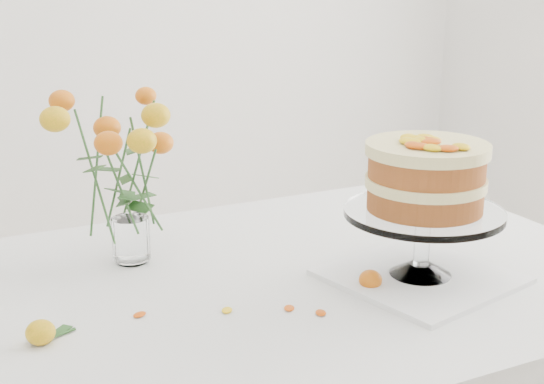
# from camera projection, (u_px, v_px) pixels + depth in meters

# --- Properties ---
(table) EXTENTS (1.43, 0.93, 0.76)m
(table) POSITION_uv_depth(u_px,v_px,m) (265.00, 318.00, 1.46)
(table) COLOR #A97C62
(table) RESTS_ON ground
(napkin) EXTENTS (0.37, 0.37, 0.01)m
(napkin) POSITION_uv_depth(u_px,v_px,m) (420.00, 276.00, 1.44)
(napkin) COLOR white
(napkin) RESTS_ON table
(cake_stand) EXTENTS (0.30, 0.30, 0.27)m
(cake_stand) POSITION_uv_depth(u_px,v_px,m) (426.00, 184.00, 1.39)
(cake_stand) COLOR white
(cake_stand) RESTS_ON napkin
(rose_vase) EXTENTS (0.27, 0.27, 0.37)m
(rose_vase) POSITION_uv_depth(u_px,v_px,m) (126.00, 156.00, 1.46)
(rose_vase) COLOR white
(rose_vase) RESTS_ON table
(loose_rose_near) EXTENTS (0.08, 0.05, 0.04)m
(loose_rose_near) POSITION_uv_depth(u_px,v_px,m) (41.00, 332.00, 1.19)
(loose_rose_near) COLOR #F9AE15
(loose_rose_near) RESTS_ON table
(loose_rose_far) EXTENTS (0.08, 0.04, 0.04)m
(loose_rose_far) POSITION_uv_depth(u_px,v_px,m) (371.00, 280.00, 1.39)
(loose_rose_far) COLOR #E75B0B
(loose_rose_far) RESTS_ON table
(stray_petal_a) EXTENTS (0.03, 0.02, 0.00)m
(stray_petal_a) POSITION_uv_depth(u_px,v_px,m) (227.00, 310.00, 1.30)
(stray_petal_a) COLOR yellow
(stray_petal_a) RESTS_ON table
(stray_petal_b) EXTENTS (0.03, 0.02, 0.00)m
(stray_petal_b) POSITION_uv_depth(u_px,v_px,m) (289.00, 308.00, 1.31)
(stray_petal_b) COLOR yellow
(stray_petal_b) RESTS_ON table
(stray_petal_c) EXTENTS (0.03, 0.02, 0.00)m
(stray_petal_c) POSITION_uv_depth(u_px,v_px,m) (321.00, 313.00, 1.29)
(stray_petal_c) COLOR yellow
(stray_petal_c) RESTS_ON table
(stray_petal_d) EXTENTS (0.03, 0.02, 0.00)m
(stray_petal_d) POSITION_uv_depth(u_px,v_px,m) (140.00, 315.00, 1.29)
(stray_petal_d) COLOR yellow
(stray_petal_d) RESTS_ON table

